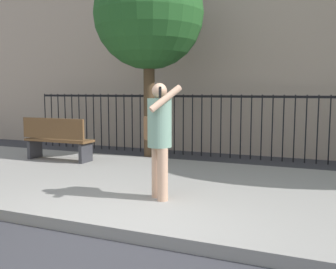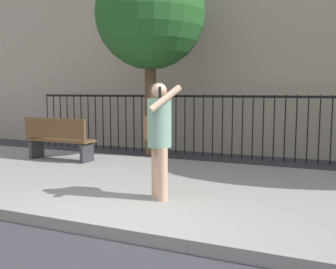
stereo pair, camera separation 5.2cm
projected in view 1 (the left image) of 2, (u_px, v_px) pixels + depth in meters
ground_plane at (112, 240)px, 4.40m from camera, size 60.00×60.00×0.00m
sidewalk at (182, 189)px, 6.40m from camera, size 28.00×4.40×0.15m
iron_fence at (236, 118)px, 9.67m from camera, size 12.03×0.04×1.60m
pedestrian_on_phone at (159, 132)px, 5.47m from camera, size 0.70×0.66×1.65m
street_bench at (57, 138)px, 8.54m from camera, size 1.60×0.45×0.95m
street_tree_mid at (149, 15)px, 8.87m from camera, size 2.52×2.52×4.70m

